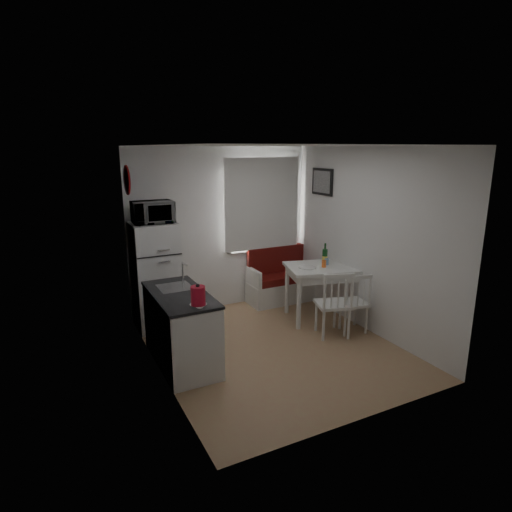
{
  "coord_description": "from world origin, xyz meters",
  "views": [
    {
      "loc": [
        -2.56,
        -4.55,
        2.57
      ],
      "look_at": [
        -0.01,
        0.5,
        1.14
      ],
      "focal_mm": 30.0,
      "sensor_mm": 36.0,
      "label": 1
    }
  ],
  "objects": [
    {
      "name": "microwave",
      "position": [
        -1.18,
        1.35,
        1.71
      ],
      "size": [
        0.55,
        0.37,
        0.31
      ],
      "primitive_type": "imported",
      "color": "white",
      "rests_on": "fridge"
    },
    {
      "name": "wall_right",
      "position": [
        1.5,
        0.0,
        1.3
      ],
      "size": [
        0.02,
        3.5,
        2.6
      ],
      "primitive_type": "cube",
      "color": "white",
      "rests_on": "floor"
    },
    {
      "name": "drinking_glass_orange",
      "position": [
        1.13,
        0.49,
        0.89
      ],
      "size": [
        0.07,
        0.07,
        0.11
      ],
      "primitive_type": "cylinder",
      "color": "orange",
      "rests_on": "dining_table"
    },
    {
      "name": "wall_front",
      "position": [
        0.0,
        -1.75,
        1.3
      ],
      "size": [
        3.0,
        0.02,
        2.6
      ],
      "primitive_type": "cube",
      "color": "white",
      "rests_on": "floor"
    },
    {
      "name": "drinking_glass_blue",
      "position": [
        1.25,
        0.59,
        0.89
      ],
      "size": [
        0.06,
        0.06,
        0.1
      ],
      "primitive_type": "cylinder",
      "color": "#749EC6",
      "rests_on": "dining_table"
    },
    {
      "name": "chair_left",
      "position": [
        0.93,
        -0.13,
        0.59
      ],
      "size": [
        0.55,
        0.55,
        0.51
      ],
      "rotation": [
        0.0,
        0.0,
        -0.31
      ],
      "color": "white",
      "rests_on": "floor"
    },
    {
      "name": "bench",
      "position": [
        1.05,
        1.51,
        0.31
      ],
      "size": [
        1.3,
        0.5,
        0.93
      ],
      "color": "white",
      "rests_on": "floor"
    },
    {
      "name": "ceiling",
      "position": [
        0.0,
        0.0,
        2.6
      ],
      "size": [
        3.0,
        3.5,
        0.02
      ],
      "primitive_type": "cube",
      "color": "white",
      "rests_on": "wall_back"
    },
    {
      "name": "plate",
      "position": [
        0.88,
        0.56,
        0.85
      ],
      "size": [
        0.25,
        0.25,
        0.02
      ],
      "primitive_type": "cylinder",
      "color": "white",
      "rests_on": "dining_table"
    },
    {
      "name": "kettle",
      "position": [
        -1.15,
        -0.38,
        1.03
      ],
      "size": [
        0.19,
        0.19,
        0.25
      ],
      "primitive_type": "cylinder",
      "color": "red",
      "rests_on": "kitchen_counter"
    },
    {
      "name": "wall_back",
      "position": [
        0.0,
        1.75,
        1.3
      ],
      "size": [
        3.0,
        0.02,
        2.6
      ],
      "primitive_type": "cube",
      "color": "white",
      "rests_on": "floor"
    },
    {
      "name": "wall_sign",
      "position": [
        -1.47,
        1.45,
        2.15
      ],
      "size": [
        0.03,
        0.4,
        0.4
      ],
      "primitive_type": "cylinder",
      "rotation": [
        0.0,
        1.57,
        0.0
      ],
      "color": "#1B4DA2",
      "rests_on": "wall_left"
    },
    {
      "name": "fridge",
      "position": [
        -1.18,
        1.4,
        0.78
      ],
      "size": [
        0.62,
        0.62,
        1.55
      ],
      "primitive_type": "cube",
      "color": "white",
      "rests_on": "floor"
    },
    {
      "name": "kitchen_counter",
      "position": [
        -1.2,
        0.16,
        0.46
      ],
      "size": [
        0.62,
        1.32,
        1.16
      ],
      "color": "white",
      "rests_on": "floor"
    },
    {
      "name": "window",
      "position": [
        0.7,
        1.72,
        1.62
      ],
      "size": [
        1.22,
        0.06,
        1.47
      ],
      "primitive_type": "cube",
      "color": "white",
      "rests_on": "wall_back"
    },
    {
      "name": "wall_left",
      "position": [
        -1.5,
        0.0,
        1.3
      ],
      "size": [
        0.02,
        3.5,
        2.6
      ],
      "primitive_type": "cube",
      "color": "white",
      "rests_on": "floor"
    },
    {
      "name": "picture_frame",
      "position": [
        1.48,
        1.1,
        2.05
      ],
      "size": [
        0.04,
        0.52,
        0.42
      ],
      "primitive_type": "cube",
      "color": "black",
      "rests_on": "wall_right"
    },
    {
      "name": "wine_bottle",
      "position": [
        1.25,
        0.64,
        1.0
      ],
      "size": [
        0.08,
        0.08,
        0.33
      ],
      "primitive_type": null,
      "color": "#15431C",
      "rests_on": "dining_table"
    },
    {
      "name": "curtain",
      "position": [
        0.7,
        1.65,
        1.68
      ],
      "size": [
        1.35,
        0.02,
        1.5
      ],
      "primitive_type": "cube",
      "color": "white",
      "rests_on": "wall_back"
    },
    {
      "name": "dining_table",
      "position": [
        1.18,
        0.54,
        0.74
      ],
      "size": [
        1.28,
        1.05,
        0.84
      ],
      "rotation": [
        0.0,
        0.0,
        -0.27
      ],
      "color": "white",
      "rests_on": "floor"
    },
    {
      "name": "floor",
      "position": [
        0.0,
        0.0,
        0.0
      ],
      "size": [
        3.0,
        3.5,
        0.02
      ],
      "primitive_type": "cube",
      "color": "tan",
      "rests_on": "ground"
    },
    {
      "name": "chair_right",
      "position": [
        1.25,
        -0.12,
        0.54
      ],
      "size": [
        0.48,
        0.46,
        0.47
      ],
      "rotation": [
        0.0,
        0.0,
        -0.18
      ],
      "color": "white",
      "rests_on": "floor"
    }
  ]
}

